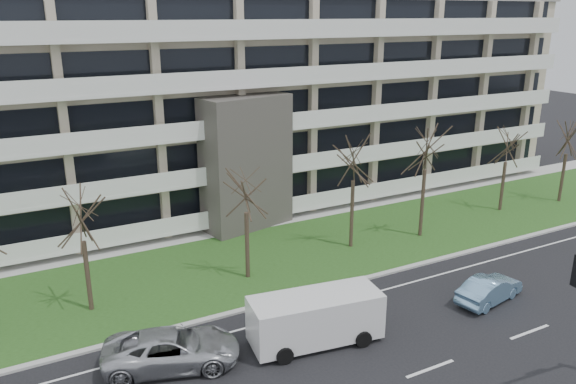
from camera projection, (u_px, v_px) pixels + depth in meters
ground at (430, 369)px, 23.29m from camera, size 160.00×160.00×0.00m
grass_verge at (285, 255)px, 34.21m from camera, size 90.00×10.00×0.06m
curb at (328, 288)px, 29.99m from camera, size 90.00×0.35×0.12m
sidewalk at (248, 226)px, 38.83m from camera, size 90.00×2.00×0.08m
lane_edge_line at (344, 301)px, 28.75m from camera, size 90.00×0.12×0.01m
apartment_building at (209, 103)px, 42.24m from camera, size 60.50×15.10×18.75m
silver_pickup at (172, 349)px, 23.29m from camera, size 6.15×4.17×1.56m
blue_sedan at (489, 289)px, 28.56m from camera, size 4.26×2.16×1.34m
white_van at (317, 314)px, 24.83m from camera, size 6.12×3.04×2.27m
tree_2 at (80, 213)px, 26.33m from camera, size 3.30×3.30×6.59m
tree_3 at (246, 186)px, 29.68m from camera, size 3.45×3.45×6.90m
tree_4 at (354, 154)px, 33.57m from camera, size 3.89×3.89×7.77m
tree_5 at (427, 143)px, 35.20m from camera, size 4.05×4.05×8.10m
tree_6 at (508, 143)px, 40.35m from camera, size 3.33×3.33×6.66m
tree_7 at (569, 135)px, 42.29m from camera, size 3.41×3.41×6.82m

